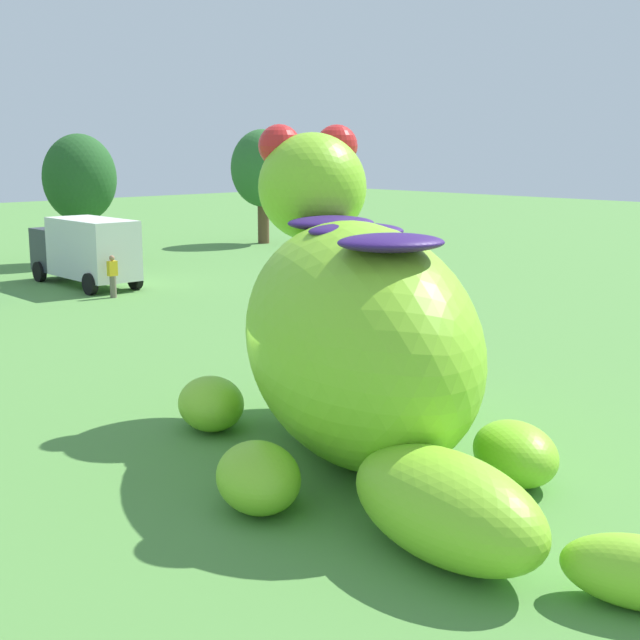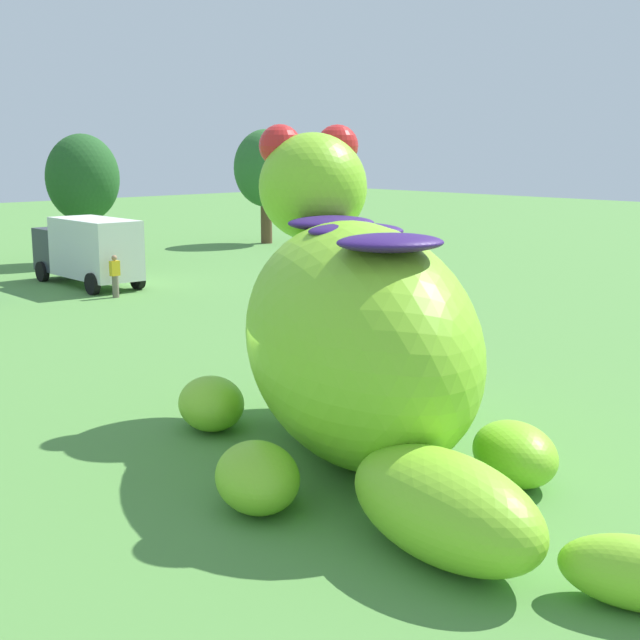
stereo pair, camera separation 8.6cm
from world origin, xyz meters
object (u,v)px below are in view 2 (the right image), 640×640
Objects in this scene: box_truck at (88,249)px; spectator_mid_field at (324,296)px; giant_inflatable_creature at (356,337)px; spectator_near_inflatable at (333,299)px; spectator_by_cars at (115,276)px; spectator_wandering at (334,318)px.

box_truck is 3.77× the size of spectator_mid_field.
box_truck is at bearing 73.65° from giant_inflatable_creature.
box_truck is (6.76, 23.03, -0.77)m from giant_inflatable_creature.
giant_inflatable_creature reaches higher than box_truck.
spectator_near_inflatable is (1.96, -13.32, -0.75)m from box_truck.
spectator_wandering is at bearing -88.43° from spectator_by_cars.
box_truck is 12.84m from spectator_mid_field.
spectator_mid_field and spectator_wandering have the same top height.
spectator_near_inflatable is at bearing -107.43° from spectator_mid_field.
spectator_near_inflatable is 1.00× the size of spectator_by_cars.
spectator_near_inflatable is 3.43m from spectator_wandering.
spectator_near_inflatable is at bearing 48.09° from giant_inflatable_creature.
spectator_by_cars is at bearing 105.41° from spectator_near_inflatable.
spectator_mid_field is at bearing 72.57° from spectator_near_inflatable.
giant_inflatable_creature reaches higher than spectator_by_cars.
spectator_wandering is at bearing -129.17° from spectator_mid_field.
giant_inflatable_creature is at bearing -107.12° from spectator_by_cars.
spectator_mid_field is at bearing 50.83° from spectator_wandering.
giant_inflatable_creature is at bearing -131.31° from spectator_wandering.
spectator_mid_field is at bearing -72.27° from spectator_by_cars.
box_truck reaches higher than spectator_mid_field.
box_truck is 3.77× the size of spectator_near_inflatable.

